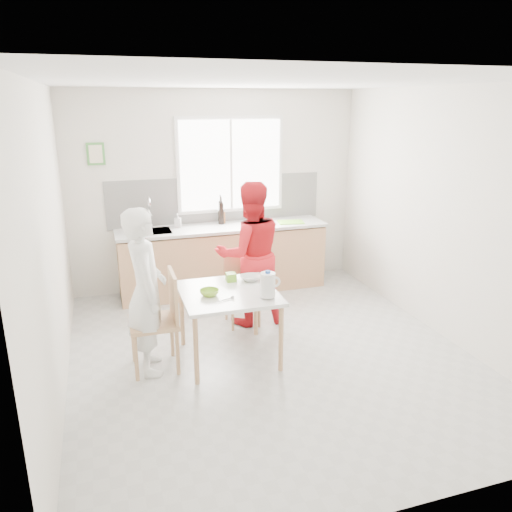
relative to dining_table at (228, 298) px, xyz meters
The scene contains 21 objects.
ground 0.77m from the dining_table, ahead, with size 4.50×4.50×0.00m, color #B7B7B2.
room_shell 1.08m from the dining_table, ahead, with size 4.50×4.50×4.50m.
window 2.49m from the dining_table, 74.11° to the left, with size 1.50×0.06×1.30m.
backsplash 2.30m from the dining_table, 79.16° to the left, with size 3.00×0.02×0.65m, color white.
picture_frame 2.75m from the dining_table, 117.46° to the left, with size 0.22×0.03×0.28m.
kitchen_counter 1.95m from the dining_table, 77.66° to the left, with size 2.84×0.64×1.37m.
dining_table is the anchor object (origin of this frame).
chair_left 0.68m from the dining_table, behind, with size 0.46×0.46×0.98m.
chair_far 0.91m from the dining_table, 66.00° to the left, with size 0.38×0.38×0.81m.
person_white 0.81m from the dining_table, behind, with size 0.59×0.39×1.62m, color white.
person_red 0.93m from the dining_table, 59.09° to the left, with size 0.82×0.64×1.69m, color red.
bowl_green 0.23m from the dining_table, 166.62° to the right, with size 0.19×0.19×0.06m, color #84BB2B.
bowl_white 0.40m from the dining_table, 39.15° to the left, with size 0.21×0.21×0.05m, color silver.
milk_jug 0.48m from the dining_table, 41.49° to the right, with size 0.20×0.15×0.26m.
green_box 0.32m from the dining_table, 69.69° to the left, with size 0.10×0.10×0.09m, color #78C02C.
spoon 0.25m from the dining_table, 110.64° to the right, with size 0.01×0.01×0.16m, color #A5A5AA.
cutting_board 2.29m from the dining_table, 52.78° to the left, with size 0.35×0.25×0.01m, color #7BD831.
wine_bottle_a 2.14m from the dining_table, 78.10° to the left, with size 0.07×0.07×0.32m, color black.
wine_bottle_b 2.10m from the dining_table, 77.84° to the left, with size 0.07×0.07×0.30m, color black.
jar_amber 2.13m from the dining_table, 77.12° to the left, with size 0.06×0.06×0.16m, color brown.
soap_bottle 2.06m from the dining_table, 94.69° to the left, with size 0.08×0.09×0.18m, color #999999.
Camera 1 is at (-1.56, -4.44, 2.53)m, focal length 35.00 mm.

